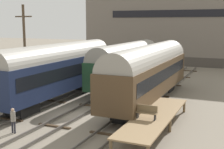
% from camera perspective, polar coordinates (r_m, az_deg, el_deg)
% --- Properties ---
extents(ground_plane, '(200.00, 200.00, 0.00)m').
position_cam_1_polar(ground_plane, '(25.24, -6.64, -7.43)').
color(ground_plane, slate).
extents(track_left, '(2.60, 60.00, 0.26)m').
position_cam_1_polar(track_left, '(27.45, -14.22, -5.96)').
color(track_left, '#4C4742').
rests_on(track_left, ground).
extents(track_middle, '(2.60, 60.00, 0.26)m').
position_cam_1_polar(track_middle, '(25.19, -6.65, -7.12)').
color(track_middle, '#4C4742').
rests_on(track_middle, ground).
extents(track_right, '(2.60, 60.00, 0.26)m').
position_cam_1_polar(track_right, '(23.47, 2.27, -8.32)').
color(track_right, '#4C4742').
rests_on(track_right, ground).
extents(train_car_navy, '(3.01, 16.99, 5.39)m').
position_cam_1_polar(train_car_navy, '(30.14, -9.69, 1.24)').
color(train_car_navy, black).
rests_on(train_car_navy, ground).
extents(train_car_brown, '(3.11, 17.40, 5.34)m').
position_cam_1_polar(train_car_brown, '(28.57, 6.83, 0.78)').
color(train_car_brown, black).
rests_on(train_car_brown, ground).
extents(train_car_green, '(3.05, 15.28, 5.12)m').
position_cam_1_polar(train_car_green, '(34.83, 2.75, 2.16)').
color(train_car_green, black).
rests_on(train_car_green, ground).
extents(station_platform, '(2.43, 10.54, 1.02)m').
position_cam_1_polar(station_platform, '(21.79, 7.83, -7.64)').
color(station_platform, '#8C704C').
rests_on(station_platform, ground).
extents(bench, '(1.40, 0.40, 0.91)m').
position_cam_1_polar(bench, '(20.81, 6.36, -6.77)').
color(bench, brown).
rests_on(bench, station_platform).
extents(person_worker, '(0.32, 0.32, 1.73)m').
position_cam_1_polar(person_worker, '(21.90, -17.64, -7.61)').
color(person_worker, '#282833').
rests_on(person_worker, ground).
extents(utility_pole, '(1.80, 0.24, 8.93)m').
position_cam_1_polar(utility_pole, '(29.93, -15.62, 3.97)').
color(utility_pole, '#473828').
rests_on(utility_pole, ground).
extents(warehouse_building, '(36.91, 11.23, 16.05)m').
position_cam_1_polar(warehouse_building, '(59.18, 14.12, 9.87)').
color(warehouse_building, '#46403A').
rests_on(warehouse_building, ground).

